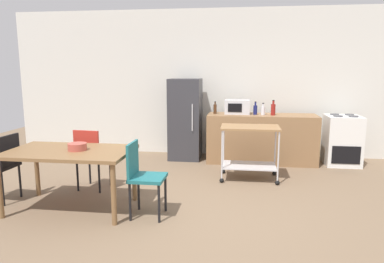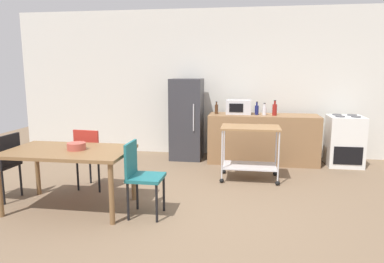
{
  "view_description": "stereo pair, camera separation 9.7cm",
  "coord_description": "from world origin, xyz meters",
  "px_view_note": "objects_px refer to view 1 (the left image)",
  "views": [
    {
      "loc": [
        0.49,
        -4.04,
        1.73
      ],
      "look_at": [
        -0.22,
        1.2,
        0.8
      ],
      "focal_mm": 33.31,
      "sensor_mm": 36.0,
      "label": 1
    },
    {
      "loc": [
        0.59,
        -4.02,
        1.73
      ],
      "look_at": [
        -0.22,
        1.2,
        0.8
      ],
      "focal_mm": 33.31,
      "sensor_mm": 36.0,
      "label": 2
    }
  ],
  "objects_px": {
    "kitchen_cart": "(250,144)",
    "bottle_olive_oil": "(215,109)",
    "bottle_sesame_oil": "(263,110)",
    "refrigerator": "(185,119)",
    "chair_red": "(91,155)",
    "bottle_vinegar": "(255,109)",
    "chair_teal": "(142,174)",
    "chair_black": "(3,163)",
    "stove_oven": "(342,140)",
    "bottle_soda": "(273,109)",
    "microwave": "(237,107)",
    "fruit_bowl": "(77,147)",
    "dining_table": "(70,157)"
  },
  "relations": [
    {
      "from": "kitchen_cart",
      "to": "bottle_olive_oil",
      "type": "height_order",
      "value": "bottle_olive_oil"
    },
    {
      "from": "kitchen_cart",
      "to": "bottle_sesame_oil",
      "type": "relative_size",
      "value": 4.12
    },
    {
      "from": "refrigerator",
      "to": "bottle_sesame_oil",
      "type": "bearing_deg",
      "value": -5.98
    },
    {
      "from": "chair_red",
      "to": "bottle_vinegar",
      "type": "relative_size",
      "value": 3.69
    },
    {
      "from": "kitchen_cart",
      "to": "chair_teal",
      "type": "bearing_deg",
      "value": -128.32
    },
    {
      "from": "chair_black",
      "to": "stove_oven",
      "type": "height_order",
      "value": "stove_oven"
    },
    {
      "from": "chair_teal",
      "to": "kitchen_cart",
      "type": "relative_size",
      "value": 0.98
    },
    {
      "from": "bottle_sesame_oil",
      "to": "bottle_soda",
      "type": "bearing_deg",
      "value": -4.27
    },
    {
      "from": "refrigerator",
      "to": "microwave",
      "type": "relative_size",
      "value": 3.37
    },
    {
      "from": "kitchen_cart",
      "to": "bottle_soda",
      "type": "bearing_deg",
      "value": 67.29
    },
    {
      "from": "chair_teal",
      "to": "chair_black",
      "type": "xyz_separation_m",
      "value": [
        -1.95,
        0.23,
        0.0
      ]
    },
    {
      "from": "microwave",
      "to": "bottle_vinegar",
      "type": "distance_m",
      "value": 0.35
    },
    {
      "from": "bottle_vinegar",
      "to": "chair_black",
      "type": "bearing_deg",
      "value": -143.37
    },
    {
      "from": "bottle_olive_oil",
      "to": "fruit_bowl",
      "type": "xyz_separation_m",
      "value": [
        -1.5,
        -2.63,
        -0.2
      ]
    },
    {
      "from": "chair_red",
      "to": "microwave",
      "type": "relative_size",
      "value": 1.93
    },
    {
      "from": "chair_teal",
      "to": "chair_black",
      "type": "distance_m",
      "value": 1.96
    },
    {
      "from": "stove_oven",
      "to": "bottle_olive_oil",
      "type": "height_order",
      "value": "bottle_olive_oil"
    },
    {
      "from": "refrigerator",
      "to": "bottle_soda",
      "type": "xyz_separation_m",
      "value": [
        1.64,
        -0.17,
        0.24
      ]
    },
    {
      "from": "chair_teal",
      "to": "microwave",
      "type": "height_order",
      "value": "microwave"
    },
    {
      "from": "bottle_vinegar",
      "to": "bottle_sesame_oil",
      "type": "bearing_deg",
      "value": -18.01
    },
    {
      "from": "chair_black",
      "to": "refrigerator",
      "type": "height_order",
      "value": "refrigerator"
    },
    {
      "from": "bottle_soda",
      "to": "chair_black",
      "type": "bearing_deg",
      "value": -146.45
    },
    {
      "from": "chair_black",
      "to": "bottle_sesame_oil",
      "type": "bearing_deg",
      "value": 127.97
    },
    {
      "from": "stove_oven",
      "to": "microwave",
      "type": "bearing_deg",
      "value": 178.34
    },
    {
      "from": "bottle_vinegar",
      "to": "fruit_bowl",
      "type": "distance_m",
      "value": 3.44
    },
    {
      "from": "chair_black",
      "to": "bottle_sesame_oil",
      "type": "height_order",
      "value": "bottle_sesame_oil"
    },
    {
      "from": "kitchen_cart",
      "to": "bottle_olive_oil",
      "type": "relative_size",
      "value": 3.93
    },
    {
      "from": "bottle_olive_oil",
      "to": "bottle_sesame_oil",
      "type": "relative_size",
      "value": 1.05
    },
    {
      "from": "bottle_olive_oil",
      "to": "bottle_sesame_oil",
      "type": "bearing_deg",
      "value": -4.27
    },
    {
      "from": "kitchen_cart",
      "to": "microwave",
      "type": "xyz_separation_m",
      "value": [
        -0.22,
        1.17,
        0.46
      ]
    },
    {
      "from": "refrigerator",
      "to": "microwave",
      "type": "height_order",
      "value": "refrigerator"
    },
    {
      "from": "chair_teal",
      "to": "refrigerator",
      "type": "distance_m",
      "value": 2.84
    },
    {
      "from": "kitchen_cart",
      "to": "bottle_vinegar",
      "type": "xyz_separation_m",
      "value": [
        0.12,
        1.09,
        0.42
      ]
    },
    {
      "from": "fruit_bowl",
      "to": "refrigerator",
      "type": "bearing_deg",
      "value": 71.36
    },
    {
      "from": "kitchen_cart",
      "to": "fruit_bowl",
      "type": "bearing_deg",
      "value": -144.49
    },
    {
      "from": "bottle_vinegar",
      "to": "bottle_soda",
      "type": "xyz_separation_m",
      "value": [
        0.32,
        -0.06,
        0.02
      ]
    },
    {
      "from": "chair_red",
      "to": "bottle_sesame_oil",
      "type": "distance_m",
      "value": 3.17
    },
    {
      "from": "kitchen_cart",
      "to": "dining_table",
      "type": "bearing_deg",
      "value": -145.46
    },
    {
      "from": "stove_oven",
      "to": "microwave",
      "type": "xyz_separation_m",
      "value": [
        -1.91,
        0.06,
        0.58
      ]
    },
    {
      "from": "chair_teal",
      "to": "chair_red",
      "type": "xyz_separation_m",
      "value": [
        -0.98,
        0.81,
        0.0
      ]
    },
    {
      "from": "chair_black",
      "to": "refrigerator",
      "type": "xyz_separation_m",
      "value": [
        2.02,
        2.6,
        0.26
      ]
    },
    {
      "from": "chair_red",
      "to": "bottle_sesame_oil",
      "type": "bearing_deg",
      "value": -137.42
    },
    {
      "from": "chair_black",
      "to": "bottle_soda",
      "type": "relative_size",
      "value": 3.2
    },
    {
      "from": "bottle_sesame_oil",
      "to": "fruit_bowl",
      "type": "height_order",
      "value": "bottle_sesame_oil"
    },
    {
      "from": "bottle_olive_oil",
      "to": "microwave",
      "type": "bearing_deg",
      "value": 8.52
    },
    {
      "from": "stove_oven",
      "to": "bottle_soda",
      "type": "xyz_separation_m",
      "value": [
        -1.26,
        -0.09,
        0.56
      ]
    },
    {
      "from": "stove_oven",
      "to": "microwave",
      "type": "relative_size",
      "value": 2.0
    },
    {
      "from": "dining_table",
      "to": "fruit_bowl",
      "type": "relative_size",
      "value": 6.66
    },
    {
      "from": "bottle_olive_oil",
      "to": "fruit_bowl",
      "type": "height_order",
      "value": "bottle_olive_oil"
    },
    {
      "from": "bottle_sesame_oil",
      "to": "fruit_bowl",
      "type": "bearing_deg",
      "value": -132.84
    }
  ]
}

